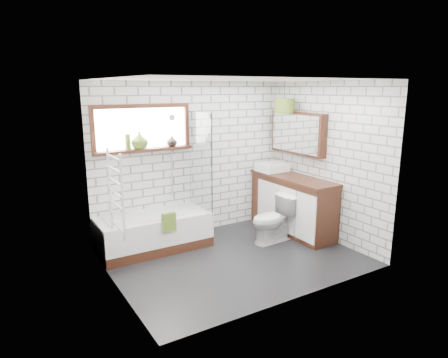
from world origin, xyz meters
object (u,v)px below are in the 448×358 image
basin (272,167)px  vanity (292,204)px  pendant (284,106)px  bathtub (154,232)px  toilet (273,219)px

basin → vanity: bearing=-83.2°
basin → pendant: size_ratio=1.47×
bathtub → toilet: 1.86m
bathtub → pendant: (2.31, -0.16, 1.83)m
basin → pendant: (0.08, -0.18, 1.07)m
basin → pendant: bearing=-65.4°
bathtub → vanity: size_ratio=0.98×
pendant → bathtub: bearing=175.9°
basin → toilet: size_ratio=0.64×
toilet → bathtub: bearing=-115.2°
vanity → pendant: size_ratio=5.21×
toilet → basin: bearing=141.1°
bathtub → basin: basin is taller
bathtub → pendant: bearing=-4.1°
vanity → toilet: vanity is taller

